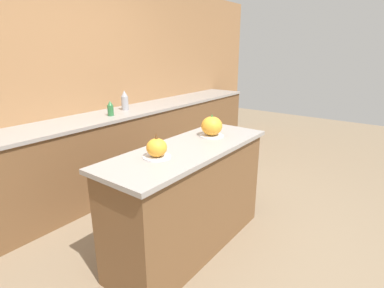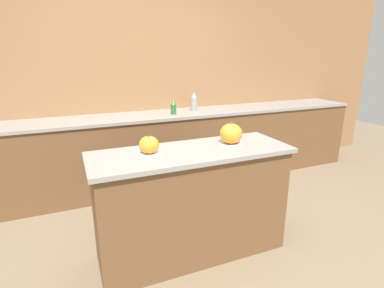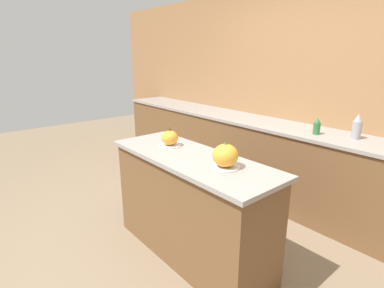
{
  "view_description": "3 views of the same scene",
  "coord_description": "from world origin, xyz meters",
  "views": [
    {
      "loc": [
        -1.79,
        -1.37,
        1.66
      ],
      "look_at": [
        0.02,
        -0.01,
        0.94
      ],
      "focal_mm": 28.0,
      "sensor_mm": 36.0,
      "label": 1
    },
    {
      "loc": [
        -0.86,
        -2.05,
        1.64
      ],
      "look_at": [
        -0.02,
        -0.04,
        0.98
      ],
      "focal_mm": 28.0,
      "sensor_mm": 36.0,
      "label": 2
    },
    {
      "loc": [
        1.76,
        -1.47,
        1.71
      ],
      "look_at": [
        0.05,
        -0.03,
        1.04
      ],
      "focal_mm": 28.0,
      "sensor_mm": 36.0,
      "label": 3
    }
  ],
  "objects": [
    {
      "name": "ground_plane",
      "position": [
        0.0,
        0.0,
        0.0
      ],
      "size": [
        12.0,
        12.0,
        0.0
      ],
      "primitive_type": "plane",
      "color": "#847056"
    },
    {
      "name": "back_counter",
      "position": [
        0.0,
        1.45,
        0.47
      ],
      "size": [
        6.0,
        0.6,
        0.93
      ],
      "color": "brown",
      "rests_on": "ground_plane"
    },
    {
      "name": "bottle_tall",
      "position": [
        0.66,
        1.5,
        1.05
      ],
      "size": [
        0.09,
        0.09,
        0.24
      ],
      "color": "#99999E",
      "rests_on": "back_counter"
    },
    {
      "name": "pumpkin_cake_right",
      "position": [
        0.36,
        0.03,
        1.01
      ],
      "size": [
        0.22,
        0.22,
        0.2
      ],
      "color": "silver",
      "rests_on": "kitchen_island"
    },
    {
      "name": "kitchen_island",
      "position": [
        0.0,
        0.0,
        0.46
      ],
      "size": [
        1.59,
        0.57,
        0.92
      ],
      "color": "brown",
      "rests_on": "ground_plane"
    },
    {
      "name": "pumpkin_cake_left",
      "position": [
        -0.33,
        0.04,
        0.99
      ],
      "size": [
        0.2,
        0.2,
        0.18
      ],
      "color": "silver",
      "rests_on": "kitchen_island"
    },
    {
      "name": "wall_back",
      "position": [
        0.0,
        1.78,
        1.25
      ],
      "size": [
        8.0,
        0.06,
        2.5
      ],
      "color": "#9E7047",
      "rests_on": "ground_plane"
    },
    {
      "name": "bottle_short",
      "position": [
        0.33,
        1.37,
        1.01
      ],
      "size": [
        0.07,
        0.07,
        0.17
      ],
      "color": "#2D6B38",
      "rests_on": "back_counter"
    }
  ]
}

